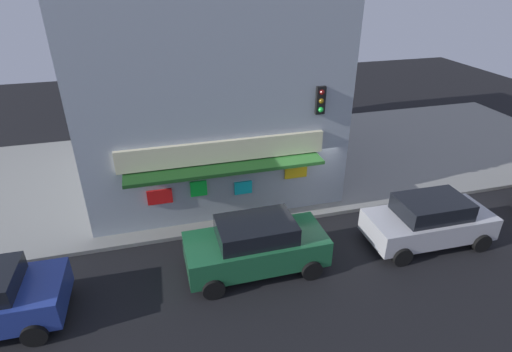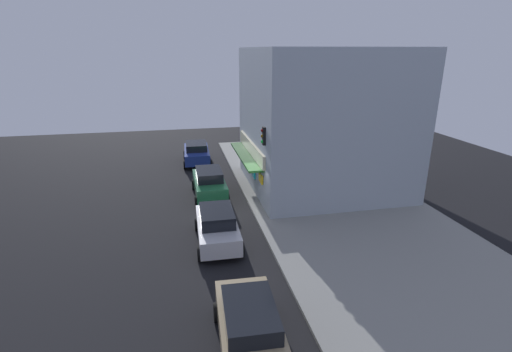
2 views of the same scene
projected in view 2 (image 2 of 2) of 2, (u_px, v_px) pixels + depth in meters
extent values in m
plane|color=black|center=(251.00, 211.00, 21.14)|extent=(48.00, 48.00, 0.00)
cube|color=gray|center=(335.00, 202.00, 22.11)|extent=(32.00, 10.08, 0.14)
cube|color=#9EA8B2|center=(323.00, 120.00, 23.52)|extent=(9.26, 9.06, 8.61)
cube|color=beige|center=(251.00, 148.00, 23.12)|extent=(7.03, 0.16, 0.76)
cube|color=#194719|center=(246.00, 156.00, 23.21)|extent=(6.66, 0.90, 0.12)
cube|color=red|center=(245.00, 160.00, 25.69)|extent=(0.84, 0.08, 0.53)
cube|color=#19E53F|center=(249.00, 164.00, 24.42)|extent=(0.57, 0.08, 0.56)
cube|color=#19D8E5|center=(254.00, 174.00, 23.02)|extent=(0.64, 0.08, 0.48)
cube|color=yellow|center=(261.00, 178.00, 21.07)|extent=(0.84, 0.08, 0.49)
cylinder|color=black|center=(269.00, 168.00, 20.17)|extent=(0.18, 0.18, 4.88)
cube|color=black|center=(265.00, 136.00, 19.55)|extent=(0.32, 0.28, 0.95)
sphere|color=maroon|center=(262.00, 130.00, 19.43)|extent=(0.18, 0.18, 0.18)
sphere|color=brown|center=(262.00, 136.00, 19.52)|extent=(0.18, 0.18, 0.18)
sphere|color=#1ED83F|center=(262.00, 142.00, 19.62)|extent=(0.18, 0.18, 0.18)
cylinder|color=#B2B2B7|center=(246.00, 166.00, 27.79)|extent=(0.29, 0.29, 0.60)
sphere|color=#B2B2B7|center=(246.00, 161.00, 27.67)|extent=(0.25, 0.25, 0.25)
cylinder|color=#B2B2B7|center=(245.00, 165.00, 27.97)|extent=(0.12, 0.10, 0.10)
cylinder|color=#B2B2B7|center=(246.00, 166.00, 27.59)|extent=(0.12, 0.10, 0.10)
cylinder|color=#2D2D2D|center=(275.00, 186.00, 23.45)|extent=(0.47, 0.47, 0.77)
cylinder|color=black|center=(276.00, 195.00, 21.86)|extent=(0.21, 0.21, 0.87)
cylinder|color=black|center=(274.00, 194.00, 22.02)|extent=(0.21, 0.21, 0.87)
cube|color=beige|center=(275.00, 183.00, 21.71)|extent=(0.41, 0.51, 0.56)
sphere|color=tan|center=(275.00, 176.00, 21.58)|extent=(0.22, 0.22, 0.22)
cylinder|color=beige|center=(278.00, 182.00, 21.86)|extent=(0.13, 0.13, 0.50)
cylinder|color=beige|center=(272.00, 184.00, 21.58)|extent=(0.13, 0.13, 0.50)
cube|color=#1E6038|center=(209.00, 185.00, 22.93)|extent=(4.25, 1.81, 0.86)
cube|color=black|center=(209.00, 174.00, 22.70)|extent=(2.30, 1.51, 0.56)
cylinder|color=black|center=(227.00, 199.00, 21.88)|extent=(0.64, 0.22, 0.64)
cylinder|color=black|center=(197.00, 202.00, 21.51)|extent=(0.64, 0.22, 0.64)
cylinder|color=black|center=(221.00, 183.00, 24.62)|extent=(0.64, 0.22, 0.64)
cylinder|color=black|center=(194.00, 185.00, 24.26)|extent=(0.64, 0.22, 0.64)
cube|color=#B7B7BC|center=(217.00, 229.00, 17.42)|extent=(4.19, 1.86, 0.78)
cube|color=black|center=(217.00, 216.00, 17.20)|extent=(2.27, 1.54, 0.57)
cylinder|color=black|center=(241.00, 250.00, 16.35)|extent=(0.64, 0.23, 0.64)
cylinder|color=black|center=(200.00, 254.00, 16.03)|extent=(0.64, 0.23, 0.64)
cylinder|color=black|center=(232.00, 222.00, 19.06)|extent=(0.64, 0.23, 0.64)
cylinder|color=black|center=(197.00, 224.00, 18.74)|extent=(0.64, 0.23, 0.64)
cube|color=#9E8966|center=(250.00, 332.00, 11.06)|extent=(4.41, 1.97, 0.78)
cube|color=black|center=(250.00, 314.00, 10.86)|extent=(2.40, 1.60, 0.52)
cylinder|color=black|center=(269.00, 307.00, 12.74)|extent=(0.65, 0.25, 0.64)
cylinder|color=black|center=(217.00, 312.00, 12.47)|extent=(0.65, 0.25, 0.64)
cube|color=navy|center=(197.00, 154.00, 29.83)|extent=(4.38, 2.01, 0.81)
cube|color=black|center=(196.00, 146.00, 29.61)|extent=(2.38, 1.65, 0.51)
cylinder|color=black|center=(210.00, 164.00, 28.71)|extent=(0.65, 0.24, 0.64)
cylinder|color=black|center=(185.00, 165.00, 28.38)|extent=(0.65, 0.24, 0.64)
cylinder|color=black|center=(208.00, 154.00, 31.53)|extent=(0.65, 0.24, 0.64)
cylinder|color=black|center=(185.00, 155.00, 31.21)|extent=(0.65, 0.24, 0.64)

